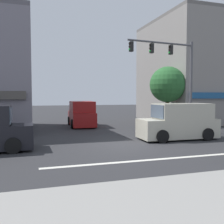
{
  "coord_description": "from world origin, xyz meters",
  "views": [
    {
      "loc": [
        -4.75,
        -12.88,
        2.55
      ],
      "look_at": [
        -0.08,
        2.0,
        1.6
      ],
      "focal_mm": 42.0,
      "sensor_mm": 36.0,
      "label": 1
    }
  ],
  "objects_px": {
    "street_tree": "(168,85)",
    "van_approaching_near": "(82,114)",
    "van_crossing_leftbound": "(179,122)",
    "traffic_light_mast": "(175,69)"
  },
  "relations": [
    {
      "from": "van_crossing_leftbound",
      "to": "van_approaching_near",
      "type": "relative_size",
      "value": 0.99
    },
    {
      "from": "traffic_light_mast",
      "to": "van_crossing_leftbound",
      "type": "height_order",
      "value": "traffic_light_mast"
    },
    {
      "from": "street_tree",
      "to": "traffic_light_mast",
      "type": "height_order",
      "value": "traffic_light_mast"
    },
    {
      "from": "traffic_light_mast",
      "to": "van_approaching_near",
      "type": "distance_m",
      "value": 8.84
    },
    {
      "from": "van_approaching_near",
      "to": "street_tree",
      "type": "bearing_deg",
      "value": -17.48
    },
    {
      "from": "street_tree",
      "to": "traffic_light_mast",
      "type": "bearing_deg",
      "value": -113.44
    },
    {
      "from": "street_tree",
      "to": "van_approaching_near",
      "type": "xyz_separation_m",
      "value": [
        -6.9,
        2.17,
        -2.5
      ]
    },
    {
      "from": "street_tree",
      "to": "van_crossing_leftbound",
      "type": "bearing_deg",
      "value": -113.43
    },
    {
      "from": "street_tree",
      "to": "van_approaching_near",
      "type": "bearing_deg",
      "value": 162.52
    },
    {
      "from": "street_tree",
      "to": "van_approaching_near",
      "type": "distance_m",
      "value": 7.65
    }
  ]
}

